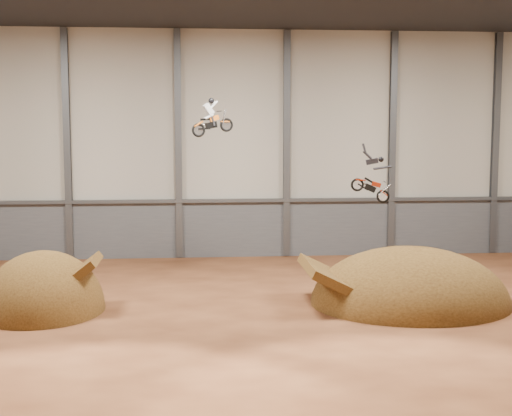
{
  "coord_description": "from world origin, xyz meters",
  "views": [
    {
      "loc": [
        -2.31,
        -29.06,
        8.06
      ],
      "look_at": [
        0.51,
        4.0,
        4.3
      ],
      "focal_mm": 50.0,
      "sensor_mm": 36.0,
      "label": 1
    }
  ],
  "objects_px": {
    "takeoff_ramp": "(43,311)",
    "landing_ramp": "(410,304)",
    "fmx_rider_b": "(368,173)",
    "fmx_rider_a": "(214,115)"
  },
  "relations": [
    {
      "from": "takeoff_ramp",
      "to": "landing_ramp",
      "type": "relative_size",
      "value": 0.68
    },
    {
      "from": "fmx_rider_b",
      "to": "landing_ramp",
      "type": "bearing_deg",
      "value": -2.77
    },
    {
      "from": "takeoff_ramp",
      "to": "landing_ramp",
      "type": "bearing_deg",
      "value": -0.21
    },
    {
      "from": "takeoff_ramp",
      "to": "fmx_rider_a",
      "type": "relative_size",
      "value": 2.9
    },
    {
      "from": "landing_ramp",
      "to": "fmx_rider_b",
      "type": "height_order",
      "value": "fmx_rider_b"
    },
    {
      "from": "landing_ramp",
      "to": "fmx_rider_b",
      "type": "bearing_deg",
      "value": 168.83
    },
    {
      "from": "landing_ramp",
      "to": "fmx_rider_a",
      "type": "distance_m",
      "value": 13.06
    },
    {
      "from": "takeoff_ramp",
      "to": "fmx_rider_a",
      "type": "distance_m",
      "value": 12.28
    },
    {
      "from": "takeoff_ramp",
      "to": "fmx_rider_b",
      "type": "height_order",
      "value": "fmx_rider_b"
    },
    {
      "from": "takeoff_ramp",
      "to": "fmx_rider_b",
      "type": "bearing_deg",
      "value": 1.29
    }
  ]
}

